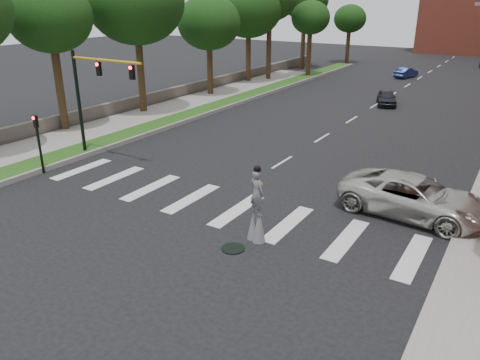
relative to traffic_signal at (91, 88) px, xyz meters
The scene contains 18 objects.
ground_plane 11.04m from the traffic_signal, 17.05° to the right, with size 160.00×160.00×0.00m, color black.
grass_median 17.56m from the traffic_signal, 95.77° to the left, with size 2.00×60.00×0.25m, color #204B15.
median_curb 17.48m from the traffic_signal, 92.25° to the left, with size 0.20×60.00×0.28m, color gray.
sidewalk_left 9.37m from the traffic_signal, 123.98° to the left, with size 4.00×60.00×0.18m, color gray.
stone_wall 20.64m from the traffic_signal, 110.80° to the left, with size 0.50×56.00×1.10m, color #545048.
manhole 14.33m from the traffic_signal, 21.36° to the right, with size 0.90×0.90×0.04m, color black.
traffic_signal is the anchor object (origin of this frame).
secondary_signal 4.17m from the traffic_signal, 98.43° to the right, with size 0.25×0.21×3.23m.
stilt_performer 14.03m from the traffic_signal, 16.47° to the right, with size 0.82×0.63×3.14m.
suv_crossing 18.24m from the traffic_signal, ahead, with size 2.94×6.38×1.77m, color beige.
car_near 26.31m from the traffic_signal, 66.16° to the left, with size 1.56×3.87×1.32m, color black.
car_mid 41.26m from the traffic_signal, 78.34° to the left, with size 1.27×3.65×1.20m, color navy.
tree_1 8.10m from the traffic_signal, 156.31° to the left, with size 5.57×5.57×10.17m.
tree_2 12.47m from the traffic_signal, 119.61° to the left, with size 7.60×7.60×11.89m.
tree_3 20.11m from the traffic_signal, 105.63° to the left, with size 5.91×5.91×9.29m.
tree_6 34.78m from the traffic_signal, 93.16° to the left, with size 4.49×4.49×8.70m.
tree_7 49.42m from the traffic_signal, 92.73° to the left, with size 4.54×4.54×8.09m.
tree_8 28.52m from the traffic_signal, 102.45° to the left, with size 7.21×7.21×10.91m.
Camera 1 is at (11.52, -15.20, 9.00)m, focal length 35.00 mm.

